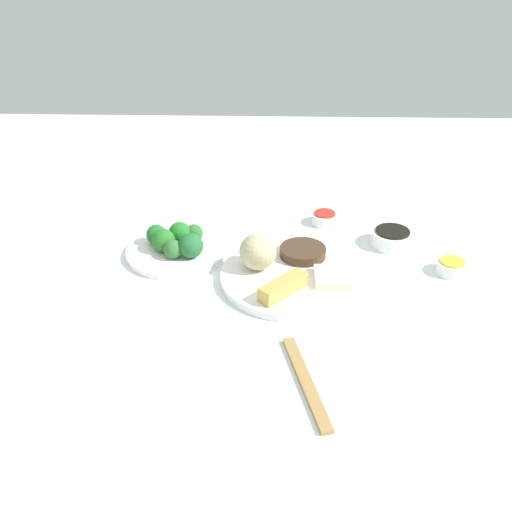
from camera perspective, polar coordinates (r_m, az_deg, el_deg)
name	(u,v)px	position (r m, az deg, el deg)	size (l,w,h in m)	color
tabletop	(291,287)	(1.19, 3.44, -2.99)	(2.20, 2.20, 0.02)	white
main_plate	(293,277)	(1.19, 3.61, -2.06)	(0.29, 0.29, 0.02)	white
rice_scoop	(258,252)	(1.19, 0.19, 0.42)	(0.08, 0.08, 0.08)	#BBB484
spring_roll	(283,287)	(1.12, 2.63, -3.02)	(0.11, 0.03, 0.03)	gold
crab_rangoon_wonton	(330,277)	(1.17, 7.17, -2.05)	(0.06, 0.08, 0.01)	beige
stir_fry_heap	(303,252)	(1.24, 4.55, 0.40)	(0.10, 0.10, 0.02)	#442E1F
broccoli_plate	(177,252)	(1.29, -7.68, 0.43)	(0.22, 0.22, 0.01)	white
broccoli_floret_0	(180,233)	(1.30, -7.37, 2.21)	(0.05, 0.05, 0.05)	#217224
broccoli_floret_1	(191,246)	(1.24, -6.32, 1.00)	(0.05, 0.05, 0.05)	#236432
broccoli_floret_2	(163,240)	(1.27, -8.93, 1.50)	(0.05, 0.05, 0.05)	#277024
broccoli_floret_4	(156,235)	(1.30, -9.60, 2.04)	(0.04, 0.04, 0.04)	#1F6A27
broccoli_floret_5	(194,233)	(1.30, -6.00, 2.22)	(0.04, 0.04, 0.04)	#2A6A2A
broccoli_floret_6	(173,249)	(1.25, -8.01, 0.66)	(0.04, 0.04, 0.04)	#326B34
soy_sauce_bowl	(392,238)	(1.35, 12.98, 1.66)	(0.09, 0.09, 0.03)	white
soy_sauce_bowl_liquid	(393,231)	(1.34, 13.07, 2.35)	(0.08, 0.08, 0.00)	black
sauce_ramekin_hot_mustard	(451,268)	(1.28, 18.35, -1.08)	(0.06, 0.06, 0.03)	white
sauce_ramekin_hot_mustard_liquid	(453,262)	(1.27, 18.46, -0.51)	(0.05, 0.05, 0.00)	gold
sauce_ramekin_sweet_and_sour	(325,219)	(1.41, 6.64, 3.58)	(0.06, 0.06, 0.03)	white
sauce_ramekin_sweet_and_sour_liquid	(325,213)	(1.41, 6.67, 4.12)	(0.05, 0.05, 0.00)	red
chopsticks_pair	(306,382)	(0.96, 4.86, -12.02)	(0.22, 0.02, 0.01)	#A17B45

